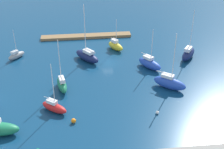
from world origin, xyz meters
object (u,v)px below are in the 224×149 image
sailboat_yellow_far_south (115,46)px  sailboat_navy_by_breakwater (188,54)px  sailboat_green_west_end (62,84)px  mooring_buoy_orange (74,121)px  sailboat_blue_inner_mooring (150,63)px  sailboat_red_mid_basin (54,107)px  mooring_buoy_white (157,112)px  sailboat_navy_east_end (87,56)px  sailboat_blue_far_north (170,83)px  sailboat_gray_center_basin (16,55)px  pier_dock (86,36)px

sailboat_yellow_far_south → sailboat_navy_by_breakwater: 18.99m
sailboat_green_west_end → mooring_buoy_orange: bearing=179.2°
sailboat_blue_inner_mooring → sailboat_green_west_end: size_ratio=0.88×
sailboat_red_mid_basin → mooring_buoy_white: bearing=28.0°
sailboat_navy_east_end → sailboat_blue_far_north: 22.42m
sailboat_blue_inner_mooring → sailboat_gray_center_basin: (32.23, -8.97, -0.36)m
sailboat_blue_far_north → mooring_buoy_white: bearing=-80.9°
sailboat_navy_east_end → sailboat_yellow_far_south: (-7.80, -5.54, -0.17)m
sailboat_red_mid_basin → mooring_buoy_white: size_ratio=16.36×
sailboat_blue_inner_mooring → sailboat_red_mid_basin: sailboat_red_mid_basin is taller
pier_dock → sailboat_navy_east_end: (0.44, 14.78, 0.94)m
sailboat_blue_inner_mooring → sailboat_green_west_end: bearing=-106.1°
pier_dock → sailboat_gray_center_basin: bearing=32.2°
mooring_buoy_orange → mooring_buoy_white: bearing=-177.1°
sailboat_yellow_far_south → sailboat_blue_inner_mooring: bearing=-2.0°
mooring_buoy_white → sailboat_blue_inner_mooring: bearing=-98.0°
sailboat_navy_east_end → sailboat_red_mid_basin: (7.28, 20.33, -0.32)m
sailboat_navy_east_end → sailboat_yellow_far_south: bearing=-92.4°
sailboat_blue_inner_mooring → sailboat_red_mid_basin: 26.31m
sailboat_yellow_far_south → sailboat_gray_center_basin: bearing=-118.2°
sailboat_navy_by_breakwater → mooring_buoy_orange: (28.99, 22.45, -0.92)m
sailboat_navy_east_end → sailboat_gray_center_basin: size_ratio=1.89×
sailboat_gray_center_basin → sailboat_yellow_far_south: bearing=-43.4°
sailboat_yellow_far_south → sailboat_blue_far_north: bearing=-9.6°
sailboat_gray_center_basin → mooring_buoy_white: bearing=-90.4°
sailboat_blue_inner_mooring → sailboat_green_west_end: sailboat_green_west_end is taller
sailboat_navy_east_end → sailboat_navy_by_breakwater: size_ratio=1.14×
pier_dock → mooring_buoy_white: (-11.56, 38.27, -0.06)m
sailboat_gray_center_basin → mooring_buoy_orange: 31.01m
pier_dock → sailboat_blue_inner_mooring: sailboat_blue_inner_mooring is taller
pier_dock → sailboat_yellow_far_south: bearing=128.6°
sailboat_blue_far_north → sailboat_navy_by_breakwater: bearing=94.7°
sailboat_yellow_far_south → sailboat_navy_east_end: bearing=-87.7°
sailboat_green_west_end → sailboat_blue_far_north: (-22.63, 2.27, 0.12)m
mooring_buoy_white → sailboat_navy_by_breakwater: bearing=-121.6°
sailboat_green_west_end → mooring_buoy_orange: sailboat_green_west_end is taller
mooring_buoy_orange → sailboat_navy_by_breakwater: bearing=-142.2°
sailboat_blue_inner_mooring → pier_dock: bearing=179.5°
sailboat_blue_inner_mooring → sailboat_green_west_end: 21.66m
pier_dock → sailboat_yellow_far_south: (-7.36, 9.24, 0.77)m
sailboat_navy_east_end → mooring_buoy_orange: bearing=133.5°
pier_dock → sailboat_blue_inner_mooring: (-14.09, 20.39, 0.88)m
sailboat_blue_far_north → mooring_buoy_white: sailboat_blue_far_north is taller
mooring_buoy_white → sailboat_yellow_far_south: bearing=-81.8°
sailboat_green_west_end → sailboat_yellow_far_south: size_ratio=1.33×
pier_dock → sailboat_blue_far_north: 33.91m
mooring_buoy_white → sailboat_navy_east_end: bearing=-63.0°
sailboat_blue_inner_mooring → sailboat_blue_far_north: bearing=-22.2°
sailboat_blue_far_north → mooring_buoy_white: (4.69, 8.53, -1.08)m
sailboat_navy_by_breakwater → mooring_buoy_white: bearing=-174.0°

